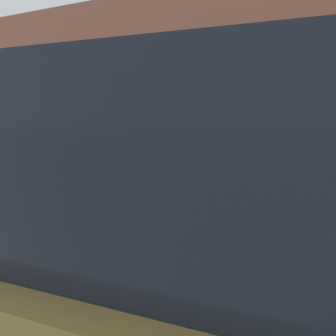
% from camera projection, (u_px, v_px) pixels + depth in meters
% --- Properties ---
extents(ground_plane, '(60.00, 60.00, 0.00)m').
position_uv_depth(ground_plane, '(146.00, 313.00, 2.27)').
color(ground_plane, '#515154').
extents(sidewalk, '(24.00, 2.80, 0.13)m').
position_uv_depth(sidewalk, '(205.00, 217.00, 4.27)').
color(sidewalk, '#9E9B96').
rests_on(sidewalk, ground_plane).
extents(building_facade, '(24.00, 0.30, 4.84)m').
position_uv_depth(building_facade, '(235.00, 85.00, 6.50)').
color(building_facade, '#935642').
rests_on(building_facade, ground_plane).
extents(parking_meter, '(0.23, 0.14, 1.51)m').
position_uv_depth(parking_meter, '(168.00, 160.00, 3.12)').
color(parking_meter, gray).
rests_on(parking_meter, sidewalk).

